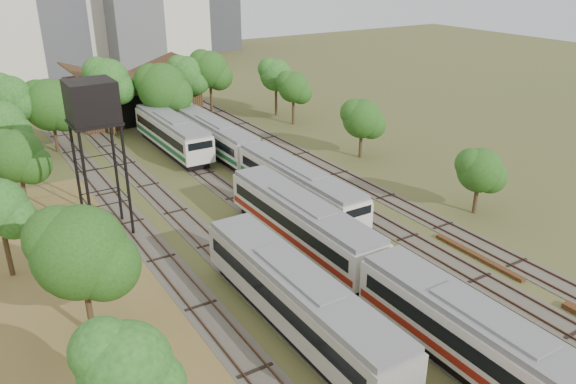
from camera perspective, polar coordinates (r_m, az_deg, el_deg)
ground at (r=36.41m, az=16.51°, el=-13.32°), size 240.00×240.00×0.00m
dry_grass_patch at (r=34.15m, az=-16.71°, el=-16.05°), size 14.00×60.00×0.04m
tracks at (r=53.29m, az=-4.02°, el=-0.25°), size 24.60×80.00×0.19m
railcar_red_set at (r=36.92m, az=9.01°, el=-8.16°), size 3.16×34.58×3.92m
railcar_green_set at (r=64.68m, az=-7.43°, el=5.63°), size 2.98×52.08×3.69m
railcar_rear at (r=65.72m, az=-11.67°, el=5.80°), size 3.27×16.08×4.05m
old_grey_coach at (r=33.86m, az=0.95°, el=-10.80°), size 3.20×18.00×3.96m
water_tower at (r=45.12m, az=-19.29°, el=8.23°), size 3.60×3.60×12.43m
rail_pile_far at (r=44.63m, az=18.72°, el=-6.23°), size 0.50×8.02×0.26m
maintenance_shed at (r=81.64m, az=-15.46°, el=9.34°), size 16.45×11.55×7.58m
tree_band_left at (r=39.66m, az=-23.39°, el=-1.68°), size 7.77×65.21×8.82m
tree_band_far at (r=72.71m, az=-14.51°, el=10.47°), size 37.92×10.28×9.58m
tree_band_right at (r=62.62m, az=7.42°, el=7.49°), size 5.56×36.20×7.03m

